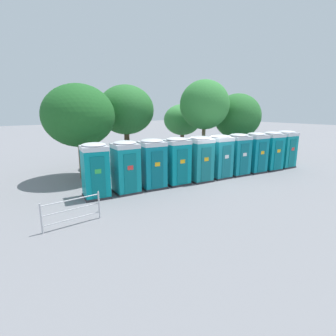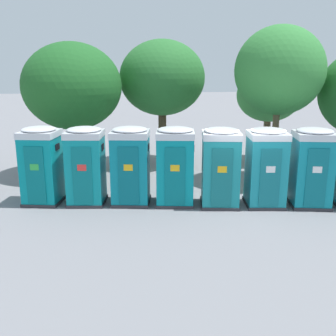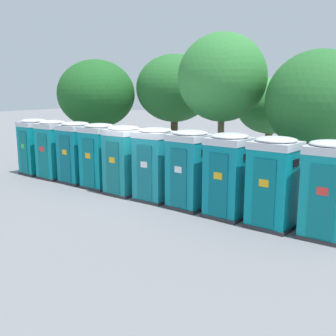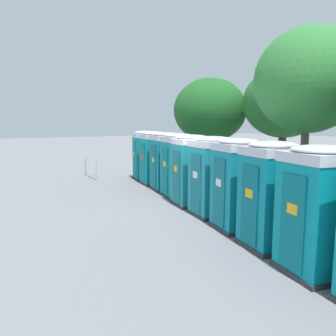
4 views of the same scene
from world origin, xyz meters
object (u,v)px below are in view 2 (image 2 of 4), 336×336
(portapotty_4, at_px, (221,167))
(portapotty_6, at_px, (312,167))
(portapotty_3, at_px, (175,166))
(street_tree_2, at_px, (279,71))
(portapotty_0, at_px, (42,165))
(portapotty_2, at_px, (131,165))
(street_tree_0, at_px, (72,87))
(street_tree_3, at_px, (269,96))
(street_tree_4, at_px, (162,78))
(portapotty_5, at_px, (266,167))
(portapotty_1, at_px, (86,165))

(portapotty_4, distance_m, portapotty_6, 2.90)
(portapotty_3, bearing_deg, street_tree_2, 26.40)
(portapotty_4, bearing_deg, portapotty_6, -8.26)
(portapotty_0, xyz_separation_m, portapotty_2, (2.87, -0.43, -0.00))
(street_tree_0, relative_size, street_tree_3, 1.24)
(portapotty_2, bearing_deg, portapotty_3, -10.13)
(portapotty_6, xyz_separation_m, street_tree_4, (-4.01, 6.47, 2.61))
(portapotty_5, distance_m, portapotty_6, 1.45)
(portapotty_2, bearing_deg, portapotty_4, -12.19)
(portapotty_0, height_order, street_tree_4, street_tree_4)
(street_tree_0, height_order, street_tree_3, street_tree_0)
(portapotty_1, height_order, portapotty_4, same)
(street_tree_0, distance_m, street_tree_4, 4.08)
(portapotty_2, height_order, portapotty_5, same)
(portapotty_6, xyz_separation_m, street_tree_0, (-7.82, 5.06, 2.33))
(portapotty_2, distance_m, portapotty_3, 1.45)
(street_tree_0, distance_m, street_tree_2, 8.08)
(portapotty_5, bearing_deg, portapotty_6, -8.83)
(portapotty_3, height_order, portapotty_5, same)
(portapotty_3, height_order, street_tree_2, street_tree_2)
(street_tree_2, bearing_deg, street_tree_4, 137.38)
(portapotty_6, height_order, street_tree_2, street_tree_2)
(portapotty_5, distance_m, street_tree_2, 4.18)
(portapotty_1, xyz_separation_m, street_tree_0, (-0.68, 3.86, 2.33))
(portapotty_1, xyz_separation_m, street_tree_2, (7.07, 1.65, 2.95))
(portapotty_3, relative_size, street_tree_4, 0.46)
(portapotty_3, relative_size, portapotty_4, 1.00)
(portapotty_2, relative_size, street_tree_3, 0.59)
(portapotty_0, relative_size, street_tree_3, 0.59)
(portapotty_1, xyz_separation_m, portapotty_2, (1.44, -0.18, -0.00))
(portapotty_1, xyz_separation_m, portapotty_4, (4.28, -0.79, -0.00))
(portapotty_0, relative_size, street_tree_4, 0.46)
(street_tree_2, relative_size, street_tree_4, 1.05)
(street_tree_3, distance_m, street_tree_4, 4.98)
(street_tree_0, height_order, street_tree_4, street_tree_4)
(portapotty_1, xyz_separation_m, street_tree_4, (3.14, 5.27, 2.61))
(portapotty_0, bearing_deg, street_tree_3, 26.34)
(street_tree_4, bearing_deg, street_tree_3, -3.73)
(portapotty_2, bearing_deg, street_tree_2, 18.02)
(portapotty_2, xyz_separation_m, street_tree_0, (-2.12, 4.03, 2.33))
(portapotty_5, bearing_deg, street_tree_0, 142.87)
(portapotty_6, height_order, street_tree_0, street_tree_0)
(portapotty_2, height_order, portapotty_3, same)
(portapotty_0, xyz_separation_m, street_tree_3, (9.48, 4.69, 1.82))
(portapotty_0, xyz_separation_m, street_tree_0, (0.75, 3.60, 2.33))
(portapotty_2, bearing_deg, street_tree_3, 37.79)
(portapotty_1, height_order, street_tree_3, street_tree_3)
(portapotty_2, distance_m, street_tree_2, 6.61)
(portapotty_0, xyz_separation_m, portapotty_3, (4.29, -0.69, -0.00))
(portapotty_3, height_order, portapotty_4, same)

